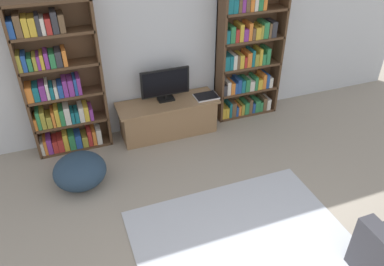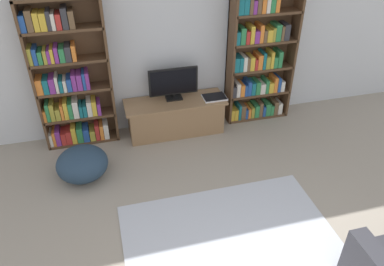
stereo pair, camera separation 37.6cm
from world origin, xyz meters
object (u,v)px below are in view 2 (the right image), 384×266
(laptop, at_px, (214,97))
(beanbag_ottoman, at_px, (82,164))
(television, at_px, (173,83))
(bookshelf_left, at_px, (69,80))
(bookshelf_right, at_px, (259,59))
(tv_stand, at_px, (175,116))

(laptop, xyz_separation_m, beanbag_ottoman, (-1.98, -0.67, -0.34))
(television, height_order, beanbag_ottoman, television)
(bookshelf_left, distance_m, bookshelf_right, 2.76)
(beanbag_ottoman, bearing_deg, bookshelf_left, 92.05)
(bookshelf_right, bearing_deg, laptop, -164.80)
(tv_stand, xyz_separation_m, television, (-0.00, 0.07, 0.52))
(bookshelf_left, height_order, beanbag_ottoman, bookshelf_left)
(laptop, bearing_deg, bookshelf_right, 15.20)
(tv_stand, height_order, television, television)
(bookshelf_right, distance_m, laptop, 0.89)
(bookshelf_left, height_order, bookshelf_right, same)
(bookshelf_left, height_order, tv_stand, bookshelf_left)
(bookshelf_left, bearing_deg, television, -2.87)
(television, relative_size, laptop, 2.08)
(bookshelf_left, relative_size, bookshelf_right, 1.00)
(television, xyz_separation_m, laptop, (0.59, -0.13, -0.24))
(bookshelf_left, bearing_deg, tv_stand, -5.72)
(bookshelf_right, xyz_separation_m, beanbag_ottoman, (-2.73, -0.88, -0.79))
(television, xyz_separation_m, beanbag_ottoman, (-1.39, -0.81, -0.58))
(bookshelf_right, relative_size, beanbag_ottoman, 3.20)
(bookshelf_left, relative_size, beanbag_ottoman, 3.20)
(bookshelf_right, height_order, television, bookshelf_right)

